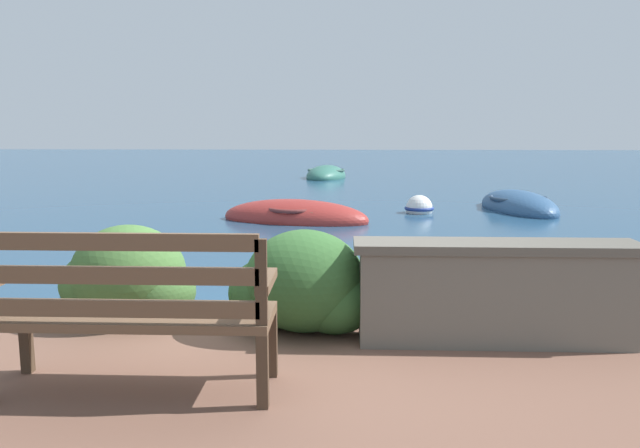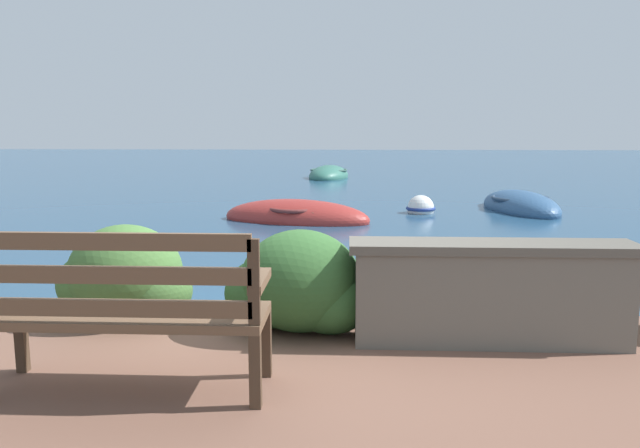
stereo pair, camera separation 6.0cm
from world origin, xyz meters
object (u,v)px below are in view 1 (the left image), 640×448
Objects in this scene: rowboat_nearest at (295,218)px; rowboat_mid at (518,207)px; rowboat_far at (326,176)px; mooring_buoy at (419,208)px; park_bench at (131,308)px.

rowboat_mid is (4.39, 1.64, 0.00)m from rowboat_nearest.
rowboat_nearest is 1.05× the size of rowboat_mid.
rowboat_far is 8.47m from mooring_buoy.
mooring_buoy is at bearing 40.61° from rowboat_nearest.
park_bench is 9.29m from mooring_buoy.
mooring_buoy is (-2.05, -0.50, 0.03)m from rowboat_mid.
park_bench is at bearing -170.99° from rowboat_far.
mooring_buoy is at bearing 93.44° from rowboat_mid.
park_bench is 0.57× the size of rowboat_mid.
park_bench is at bearing 143.32° from rowboat_mid.
park_bench is 0.54× the size of rowboat_nearest.
mooring_buoy is (2.61, 8.89, -0.61)m from park_bench.
park_bench is 2.69× the size of mooring_buoy.
park_bench is at bearing -106.37° from mooring_buoy.
rowboat_mid is at bearing 35.10° from rowboat_nearest.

